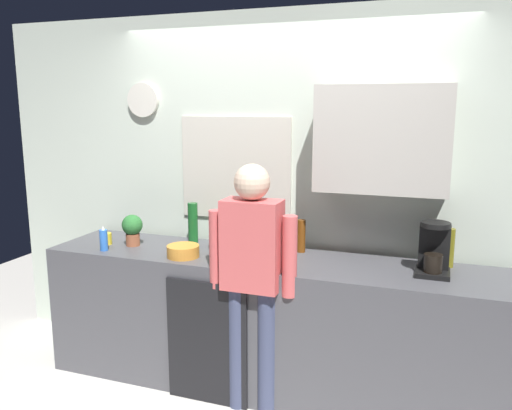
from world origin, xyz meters
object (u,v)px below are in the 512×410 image
coffee_maker (434,251)px  cup_yellow_cup (107,239)px  bottle_green_wine (193,223)px  person_at_sink (252,269)px  bottle_clear_soda (217,234)px  mixing_bowl (183,251)px  potted_plant (132,228)px  bottle_olive_oil (450,248)px  dish_soap (104,240)px  bottle_amber_beer (301,236)px

coffee_maker → cup_yellow_cup: size_ratio=3.88×
bottle_green_wine → person_at_sink: person_at_sink is taller
bottle_clear_soda → mixing_bowl: bearing=-139.2°
potted_plant → cup_yellow_cup: bearing=-170.0°
cup_yellow_cup → mixing_bowl: size_ratio=0.39×
coffee_maker → bottle_olive_oil: 0.21m
bottle_green_wine → potted_plant: bottle_green_wine is taller
bottle_olive_oil → potted_plant: bearing=-173.8°
potted_plant → dish_soap: 0.23m
bottle_amber_beer → dish_soap: (-1.32, -0.43, -0.04)m
cup_yellow_cup → mixing_bowl: 0.69m
bottle_green_wine → mixing_bowl: bearing=-74.0°
bottle_amber_beer → bottle_green_wine: (-0.83, -0.02, 0.03)m
bottle_clear_soda → dish_soap: 0.81m
bottle_olive_oil → potted_plant: bottle_olive_oil is taller
coffee_maker → mixing_bowl: size_ratio=1.50×
bottle_green_wine → cup_yellow_cup: 0.64m
bottle_green_wine → bottle_olive_oil: bearing=0.2°
bottle_green_wine → cup_yellow_cup: bearing=-155.2°
cup_yellow_cup → person_at_sink: size_ratio=0.05×
coffee_maker → bottle_olive_oil: size_ratio=1.32×
bottle_clear_soda → bottle_green_wine: (-0.29, 0.21, 0.01)m
bottle_amber_beer → person_at_sink: person_at_sink is taller
bottle_olive_oil → dish_soap: size_ratio=1.39×
person_at_sink → potted_plant: bearing=154.9°
bottle_amber_beer → cup_yellow_cup: bearing=-168.5°
bottle_olive_oil → dish_soap: (-2.29, -0.42, -0.05)m
bottle_olive_oil → dish_soap: 2.33m
coffee_maker → bottle_amber_beer: coffee_maker is taller
coffee_maker → dish_soap: (-2.20, -0.24, -0.07)m
coffee_maker → bottle_green_wine: (-1.71, 0.18, 0.00)m
coffee_maker → bottle_clear_soda: 1.42m
bottle_amber_beer → potted_plant: same height
potted_plant → person_at_sink: person_at_sink is taller
bottle_amber_beer → bottle_green_wine: bearing=-178.6°
mixing_bowl → person_at_sink: 0.57m
dish_soap → bottle_amber_beer: bearing=18.2°
bottle_olive_oil → person_at_sink: size_ratio=0.16×
bottle_amber_beer → mixing_bowl: 0.82m
mixing_bowl → dish_soap: size_ratio=1.22×
coffee_maker → bottle_clear_soda: bearing=-178.8°
bottle_clear_soda → dish_soap: bearing=-165.3°
coffee_maker → mixing_bowl: coffee_maker is taller
bottle_clear_soda → person_at_sink: size_ratio=0.17×
coffee_maker → cup_yellow_cup: 2.29m
bottle_olive_oil → mixing_bowl: bottle_olive_oil is taller
bottle_amber_beer → potted_plant: (-1.20, -0.25, 0.02)m
cup_yellow_cup → potted_plant: 0.22m
cup_yellow_cup → mixing_bowl: bearing=-8.3°
coffee_maker → person_at_sink: (-1.05, -0.33, -0.13)m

